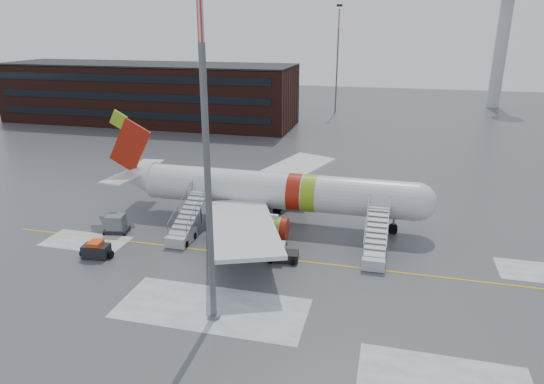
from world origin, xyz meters
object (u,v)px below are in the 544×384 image
(baggage_tractor, at_px, (96,251))
(airliner, at_px, (268,190))
(uld_container, at_px, (116,224))
(pushback_tug, at_px, (281,253))
(airstair_aft, at_px, (184,229))
(light_mast_near, at_px, (206,149))
(airstair_fwd, at_px, (375,249))

(baggage_tractor, bearing_deg, airliner, 43.42)
(airliner, relative_size, uld_container, 13.67)
(airliner, distance_m, pushback_tug, 9.60)
(airliner, relative_size, airstair_aft, 4.55)
(baggage_tractor, bearing_deg, pushback_tug, 12.22)
(uld_container, bearing_deg, baggage_tractor, -77.21)
(uld_container, distance_m, light_mast_near, 22.09)
(uld_container, xyz_separation_m, light_mast_near, (14.79, -11.74, 11.46))
(pushback_tug, relative_size, baggage_tractor, 0.97)
(airstair_aft, relative_size, baggage_tractor, 2.53)
(pushback_tug, height_order, light_mast_near, light_mast_near)
(airstair_aft, distance_m, light_mast_near, 18.04)
(uld_container, bearing_deg, light_mast_near, -38.44)
(airstair_fwd, xyz_separation_m, uld_container, (-25.41, -0.17, -0.19))
(airstair_fwd, height_order, light_mast_near, light_mast_near)
(uld_container, relative_size, baggage_tractor, 0.84)
(airstair_aft, relative_size, uld_container, 3.00)
(airstair_aft, xyz_separation_m, uld_container, (-7.28, -0.17, -0.19))
(airstair_aft, xyz_separation_m, light_mast_near, (7.52, -11.91, 11.27))
(airstair_aft, bearing_deg, light_mast_near, -57.75)
(airstair_fwd, height_order, airstair_aft, same)
(uld_container, distance_m, baggage_tractor, 5.49)
(pushback_tug, relative_size, light_mast_near, 0.12)
(airliner, height_order, airstair_aft, airliner)
(airstair_aft, height_order, light_mast_near, light_mast_near)
(uld_container, relative_size, light_mast_near, 0.11)
(airliner, xyz_separation_m, uld_container, (-13.95, -6.70, -2.55))
(airstair_aft, bearing_deg, baggage_tractor, -137.69)
(airliner, distance_m, airstair_aft, 9.63)
(pushback_tug, bearing_deg, light_mast_near, -104.50)
(airstair_aft, xyz_separation_m, baggage_tractor, (-6.06, -5.52, -0.41))
(airstair_fwd, bearing_deg, airstair_aft, 180.00)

